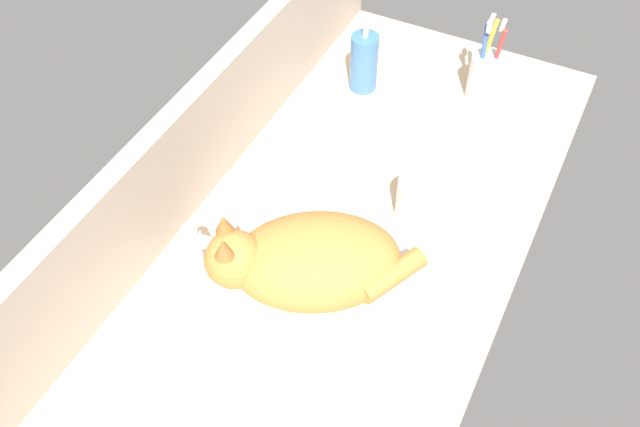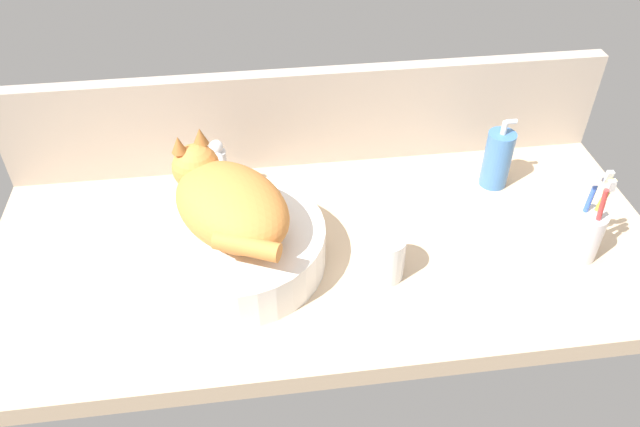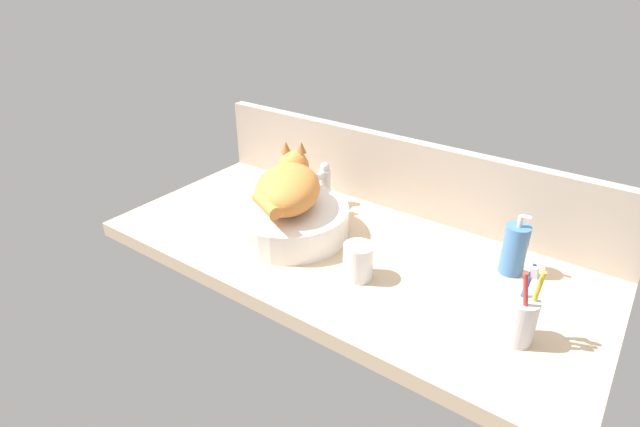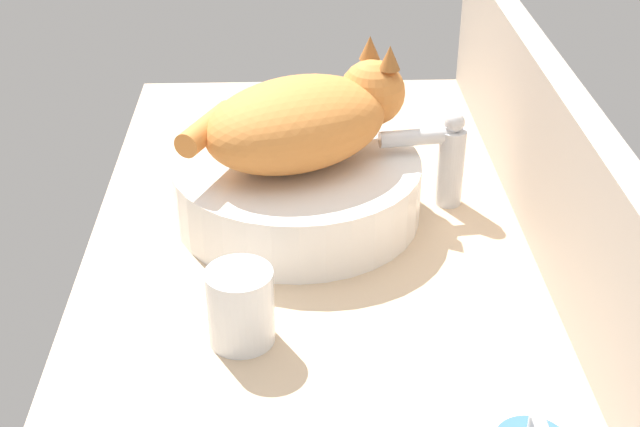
# 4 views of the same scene
# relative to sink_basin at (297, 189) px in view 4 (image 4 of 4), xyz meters

# --- Properties ---
(ground_plane) EXTENTS (1.29, 0.60, 0.04)m
(ground_plane) POSITION_rel_sink_basin_xyz_m (0.17, 0.03, -0.06)
(ground_plane) COLOR #D1B28E
(backsplash_panel) EXTENTS (1.29, 0.04, 0.22)m
(backsplash_panel) POSITION_rel_sink_basin_xyz_m (0.17, 0.31, 0.07)
(backsplash_panel) COLOR #AD9E8E
(backsplash_panel) RESTS_ON ground_plane
(sink_basin) EXTENTS (0.33, 0.33, 0.08)m
(sink_basin) POSITION_rel_sink_basin_xyz_m (0.00, 0.00, 0.00)
(sink_basin) COLOR white
(sink_basin) RESTS_ON ground_plane
(cat) EXTENTS (0.27, 0.30, 0.14)m
(cat) POSITION_rel_sink_basin_xyz_m (-0.01, 0.01, 0.10)
(cat) COLOR orange
(cat) RESTS_ON sink_basin
(faucet) EXTENTS (0.04, 0.12, 0.14)m
(faucet) POSITION_rel_sink_basin_xyz_m (-0.03, 0.20, 0.03)
(faucet) COLOR silver
(faucet) RESTS_ON ground_plane
(water_glass) EXTENTS (0.07, 0.07, 0.09)m
(water_glass) POSITION_rel_sink_basin_xyz_m (0.26, -0.06, -0.00)
(water_glass) COLOR white
(water_glass) RESTS_ON ground_plane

